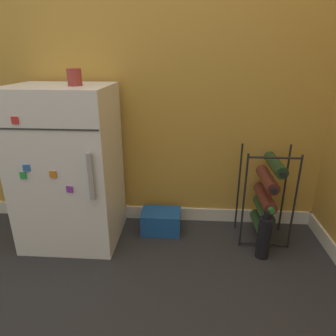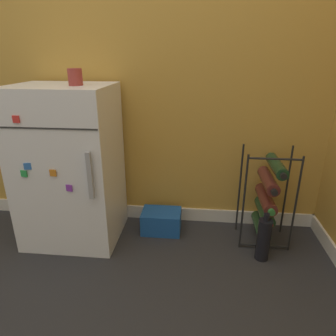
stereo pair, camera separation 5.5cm
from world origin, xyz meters
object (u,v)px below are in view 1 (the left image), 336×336
soda_box (161,221)px  fridge_top_cup (74,77)px  loose_bottle_floor (264,237)px  mini_fridge (69,167)px  wine_rack (266,197)px

soda_box → fridge_top_cup: size_ratio=2.92×
fridge_top_cup → loose_bottle_floor: 1.34m
soda_box → loose_bottle_floor: (0.60, -0.23, 0.06)m
mini_fridge → wine_rack: bearing=2.9°
fridge_top_cup → soda_box: bearing=16.7°
wine_rack → soda_box: wine_rack is taller
mini_fridge → wine_rack: 1.19m
wine_rack → soda_box: (-0.64, 0.04, -0.22)m
mini_fridge → wine_rack: (1.17, 0.06, -0.18)m
mini_fridge → soda_box: size_ratio=3.74×
mini_fridge → soda_box: 0.67m
wine_rack → fridge_top_cup: (-1.07, -0.09, 0.69)m
soda_box → fridge_top_cup: (-0.43, -0.13, 0.91)m
mini_fridge → wine_rack: mini_fridge is taller
fridge_top_cup → loose_bottle_floor: bearing=-5.4°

